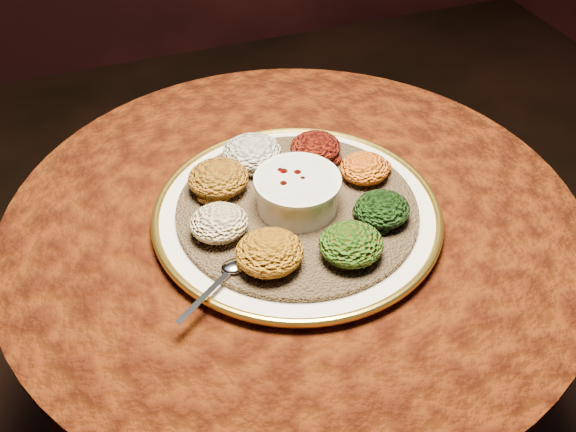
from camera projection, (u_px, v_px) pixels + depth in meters
name	position (u px, v px, depth m)	size (l,w,h in m)	color
table	(293.00, 286.00, 1.18)	(0.96, 0.96, 0.73)	black
platter	(297.00, 213.00, 1.04)	(0.51, 0.51, 0.02)	white
injera	(297.00, 208.00, 1.03)	(0.39, 0.39, 0.01)	brown
stew_bowl	(297.00, 190.00, 1.01)	(0.14, 0.14, 0.06)	silver
spoon	(230.00, 270.00, 0.92)	(0.13, 0.09, 0.01)	silver
portion_ayib	(252.00, 152.00, 1.10)	(0.10, 0.10, 0.05)	silver
portion_kitfo	(315.00, 147.00, 1.11)	(0.09, 0.08, 0.04)	black
portion_tikil	(365.00, 168.00, 1.07)	(0.08, 0.08, 0.04)	#CC8F11
portion_gomen	(382.00, 209.00, 0.99)	(0.09, 0.08, 0.04)	black
portion_mixveg	(351.00, 244.00, 0.93)	(0.10, 0.09, 0.05)	#AC290B
portion_kik	(270.00, 252.00, 0.92)	(0.10, 0.10, 0.05)	#A4590E
portion_timatim	(219.00, 223.00, 0.97)	(0.09, 0.09, 0.04)	maroon
portion_shiro	(218.00, 178.00, 1.05)	(0.10, 0.10, 0.05)	#8F6111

